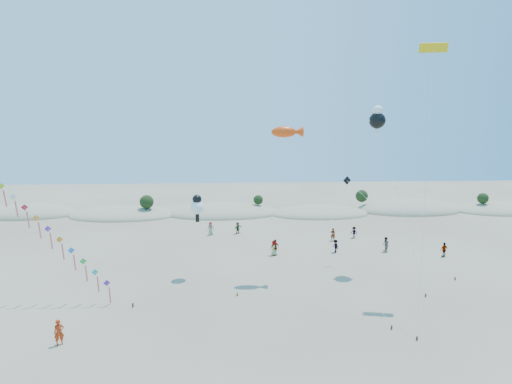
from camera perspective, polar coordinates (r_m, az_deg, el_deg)
The scene contains 9 objects.
ground at distance 29.06m, azimuth -6.41°, elevation -22.67°, with size 160.00×160.00×0.00m, color #7D6D57.
dune_ridge at distance 71.34m, azimuth -3.67°, elevation -2.81°, with size 145.30×11.49×5.57m.
fish_kite at distance 41.90m, azimuth 4.23°, elevation 7.95°, with size 8.02×13.00×14.86m.
cartoon_kite_low at distance 42.57m, azimuth -7.85°, elevation -1.84°, with size 4.56×6.36×8.21m.
cartoon_kite_high at distance 45.88m, azimuth 15.88°, elevation 9.38°, with size 3.19×9.49×16.92m.
parafoil_kite at distance 41.24m, azimuth 22.54°, elevation 16.83°, with size 5.56×10.27×21.99m.
dark_kite at distance 46.84m, azimuth 15.66°, elevation -1.89°, with size 9.71×6.99×9.44m.
flyer_foreground at distance 34.09m, azimuth -24.78°, elevation -16.63°, with size 0.67×0.44×1.83m, color #AC2C0D.
beachgoers at distance 53.70m, azimuth 6.95°, elevation -6.25°, with size 28.08×12.42×1.86m.
Camera 1 is at (1.57, -24.52, 15.53)m, focal length 30.00 mm.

